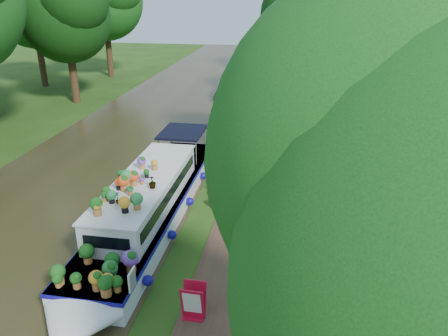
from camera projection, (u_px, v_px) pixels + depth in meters
ground at (221, 198)px, 18.03m from camera, size 100.00×100.00×0.00m
canal_water at (85, 187)px, 18.95m from camera, size 10.00×100.00×0.02m
towpath at (250, 200)px, 17.84m from camera, size 2.20×100.00×0.03m
plant_boat at (147, 204)px, 15.70m from camera, size 2.29×13.52×2.30m
tree_near_overhang at (326, 26)px, 17.69m from camera, size 5.52×5.28×8.99m
tree_near_mid at (328, 13)px, 28.57m from camera, size 6.90×6.60×9.40m
tree_far_c at (65, 10)px, 30.41m from camera, size 7.13×6.82×9.59m
second_boat at (229, 90)px, 34.40m from camera, size 1.82×5.97×1.15m
sandwich_board at (193, 303)px, 11.36m from camera, size 0.62×0.50×0.99m
pedestrian_pink at (274, 77)px, 37.90m from camera, size 0.65×0.55×1.51m
pedestrian_dark at (278, 72)px, 39.44m from camera, size 0.95×0.80×1.72m
verge_plant at (213, 186)px, 18.63m from camera, size 0.48×0.45×0.42m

